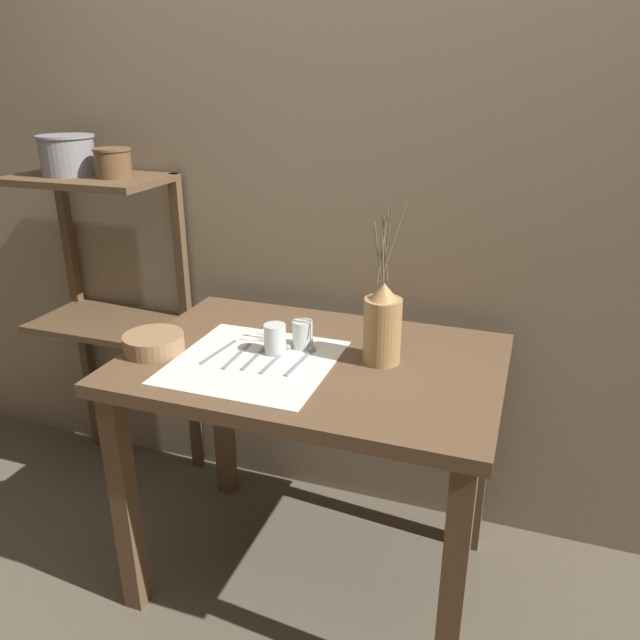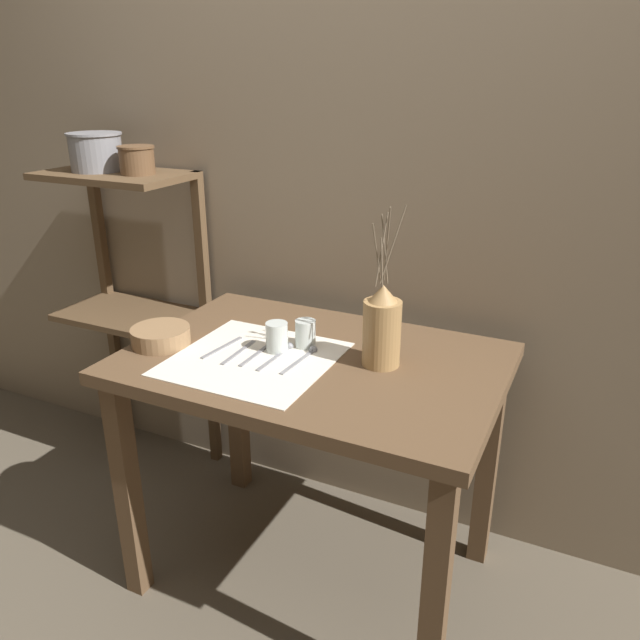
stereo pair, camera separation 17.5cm
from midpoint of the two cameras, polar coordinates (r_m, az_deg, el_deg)
ground_plane at (r=2.27m, az=-2.97°, el=-22.02°), size 12.00×12.00×0.00m
stone_wall_back at (r=2.12m, az=1.38°, el=11.76°), size 7.00×0.06×2.40m
wooden_table at (r=1.87m, az=-3.37°, el=-6.87°), size 1.08×0.74×0.80m
wooden_shelf_unit at (r=2.50m, az=-20.73°, el=3.83°), size 0.55×0.32×1.23m
linen_cloth at (r=1.80m, az=-8.89°, el=-3.85°), size 0.44×0.45×0.00m
pitcher_with_flowers at (r=1.74m, az=2.87°, el=-0.56°), size 0.11×0.11×0.45m
wooden_bowl at (r=1.92m, az=-17.52°, el=-2.08°), size 0.18×0.18×0.05m
glass_tumbler_near at (r=1.83m, az=-6.89°, el=-1.78°), size 0.07×0.07×0.09m
glass_tumbler_far at (r=1.85m, az=-4.31°, el=-1.36°), size 0.06×0.06×0.08m
knife_center at (r=1.87m, az=-11.93°, el=-2.94°), size 0.03×0.18×0.00m
fork_inner at (r=1.83m, az=-10.36°, el=-3.33°), size 0.02×0.18×0.00m
fork_outer at (r=1.82m, az=-8.69°, el=-3.43°), size 0.01×0.18×0.00m
spoon_outer at (r=1.83m, az=-6.19°, el=-3.03°), size 0.02×0.19×0.02m
spoon_inner at (r=1.81m, az=-3.97°, el=-3.25°), size 0.03×0.19×0.02m
metal_pot_large at (r=2.43m, az=-24.12°, el=13.68°), size 0.20×0.20×0.13m
metal_pot_small at (r=2.31m, az=-20.56°, el=13.38°), size 0.13×0.13×0.10m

